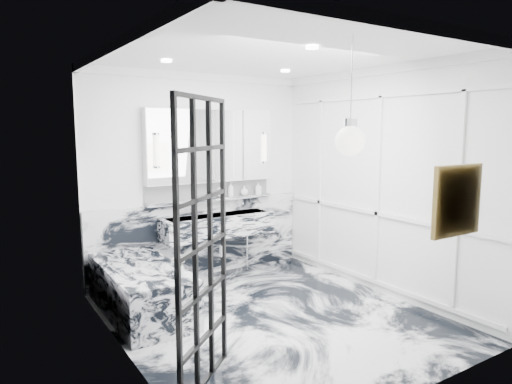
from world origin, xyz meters
TOP-DOWN VIEW (x-y plane):
  - floor at (0.00, 0.00)m, footprint 3.60×3.60m
  - ceiling at (0.00, 0.00)m, footprint 3.60×3.60m
  - wall_back at (0.00, 1.80)m, footprint 3.60×0.00m
  - wall_front at (0.00, -1.80)m, footprint 3.60×0.00m
  - wall_left at (-1.60, 0.00)m, footprint 0.00×3.60m
  - wall_right at (1.60, 0.00)m, footprint 0.00×3.60m
  - marble_clad_back at (0.00, 1.78)m, footprint 3.18×0.05m
  - marble_clad_left at (-1.59, 0.00)m, footprint 0.02×3.56m
  - panel_molding at (1.58, 0.00)m, footprint 0.03×3.40m
  - soap_bottle_a at (0.44, 1.71)m, footprint 0.09×0.09m
  - soap_bottle_b at (0.91, 1.71)m, footprint 0.11×0.11m
  - soap_bottle_c at (0.67, 1.71)m, footprint 0.13×0.13m
  - face_pot at (0.28, 1.71)m, footprint 0.14×0.14m
  - amber_bottle at (0.44, 1.71)m, footprint 0.04×0.04m
  - flower_vase at (-0.97, 0.28)m, footprint 0.08×0.08m
  - crittall_door at (-1.20, -0.77)m, footprint 0.70×0.60m
  - artwork at (0.56, -1.76)m, footprint 0.47×0.05m
  - pendant_light at (-0.25, -1.37)m, footprint 0.23×0.23m
  - trough_sink at (0.15, 1.55)m, footprint 1.60×0.45m
  - ledge at (0.15, 1.72)m, footprint 1.90×0.14m
  - subway_tile at (0.15, 1.78)m, footprint 1.90×0.03m
  - mirror_cabinet at (0.15, 1.73)m, footprint 1.90×0.16m
  - sconce_left at (-0.67, 1.63)m, footprint 0.07×0.07m
  - sconce_right at (0.97, 1.63)m, footprint 0.07×0.07m
  - bathtub at (-1.18, 0.90)m, footprint 0.75×1.65m

SIDE VIEW (x-z plane):
  - floor at x=0.00m, z-range 0.00..0.00m
  - bathtub at x=-1.18m, z-range 0.00..0.55m
  - marble_clad_back at x=0.00m, z-range 0.00..1.05m
  - flower_vase at x=-0.97m, z-range 0.55..0.67m
  - trough_sink at x=0.15m, z-range 0.58..0.88m
  - ledge at x=0.15m, z-range 1.05..1.09m
  - amber_bottle at x=0.44m, z-range 1.09..1.19m
  - crittall_door at x=-1.20m, z-range 0.00..2.28m
  - soap_bottle_c at x=0.67m, z-range 1.09..1.23m
  - face_pot at x=0.28m, z-range 1.09..1.24m
  - soap_bottle_b at x=0.91m, z-range 1.09..1.27m
  - soap_bottle_a at x=0.44m, z-range 1.09..1.30m
  - subway_tile at x=0.15m, z-range 1.09..1.32m
  - panel_molding at x=1.58m, z-range 0.15..2.45m
  - marble_clad_left at x=-1.59m, z-range 0.00..2.68m
  - wall_back at x=0.00m, z-range -0.40..3.20m
  - wall_front at x=0.00m, z-range -0.40..3.20m
  - wall_left at x=-1.60m, z-range -0.40..3.20m
  - wall_right at x=1.60m, z-range -0.40..3.20m
  - artwork at x=0.56m, z-range 1.25..1.72m
  - sconce_left at x=-0.67m, z-range 1.58..1.98m
  - sconce_right at x=0.97m, z-range 1.58..1.98m
  - mirror_cabinet at x=0.15m, z-range 1.32..2.32m
  - pendant_light at x=-0.25m, z-range 1.85..2.07m
  - ceiling at x=0.00m, z-range 2.80..2.80m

